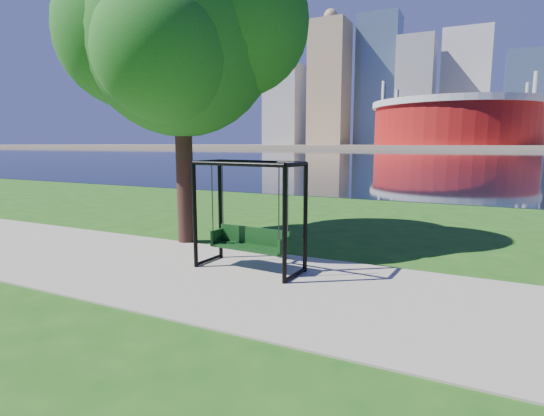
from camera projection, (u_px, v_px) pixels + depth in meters
The scene contains 8 objects.
ground at pixel (274, 276), 8.08m from camera, with size 900.00×900.00×0.00m, color #1E5114.
path at pixel (261, 283), 7.63m from camera, with size 120.00×4.00×0.03m, color #9E937F.
river at pixel (465, 155), 98.65m from camera, with size 900.00×180.00×0.02m, color black.
far_bank at pixel (476, 146), 279.65m from camera, with size 900.00×228.00×2.00m, color #937F60.
stadium at pixel (454, 121), 218.98m from camera, with size 83.00×83.00×32.00m.
skyline at pixel (473, 95), 288.19m from camera, with size 392.00×66.00×96.50m.
swing at pixel (250, 218), 8.32m from camera, with size 2.19×1.07×2.18m.
park_tree at pixel (180, 35), 10.19m from camera, with size 5.90×5.33×7.33m.
Camera 1 is at (3.40, -7.01, 2.50)m, focal length 28.00 mm.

